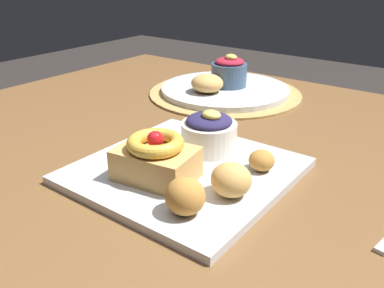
# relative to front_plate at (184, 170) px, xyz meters

# --- Properties ---
(dining_table) EXTENTS (1.22, 0.96, 0.73)m
(dining_table) POSITION_rel_front_plate_xyz_m (0.00, 0.10, -0.10)
(dining_table) COLOR brown
(dining_table) RESTS_ON ground_plane
(woven_placemat) EXTENTS (0.35, 0.35, 0.00)m
(woven_placemat) POSITION_rel_front_plate_xyz_m (-0.16, 0.36, -0.00)
(woven_placemat) COLOR #AD894C
(woven_placemat) RESTS_ON dining_table
(front_plate) EXTENTS (0.28, 0.28, 0.01)m
(front_plate) POSITION_rel_front_plate_xyz_m (0.00, 0.00, 0.00)
(front_plate) COLOR silver
(front_plate) RESTS_ON dining_table
(cake_slice) EXTENTS (0.11, 0.09, 0.07)m
(cake_slice) POSITION_rel_front_plate_xyz_m (-0.01, -0.05, 0.04)
(cake_slice) COLOR tan
(cake_slice) RESTS_ON front_plate
(berry_ramekin) EXTENTS (0.09, 0.09, 0.07)m
(berry_ramekin) POSITION_rel_front_plate_xyz_m (-0.00, 0.07, 0.03)
(berry_ramekin) COLOR silver
(berry_ramekin) RESTS_ON front_plate
(fritter_front) EXTENTS (0.05, 0.05, 0.04)m
(fritter_front) POSITION_rel_front_plate_xyz_m (0.07, -0.09, 0.03)
(fritter_front) COLOR #BC7F38
(fritter_front) RESTS_ON front_plate
(fritter_middle) EXTENTS (0.05, 0.05, 0.04)m
(fritter_middle) POSITION_rel_front_plate_xyz_m (0.09, -0.03, 0.03)
(fritter_middle) COLOR tan
(fritter_middle) RESTS_ON front_plate
(fritter_back) EXTENTS (0.04, 0.04, 0.03)m
(fritter_back) POSITION_rel_front_plate_xyz_m (0.09, 0.06, 0.02)
(fritter_back) COLOR #BC7F38
(fritter_back) RESTS_ON front_plate
(back_plate) EXTENTS (0.29, 0.29, 0.01)m
(back_plate) POSITION_rel_front_plate_xyz_m (-0.16, 0.36, 0.01)
(back_plate) COLOR silver
(back_plate) RESTS_ON woven_placemat
(back_ramekin) EXTENTS (0.08, 0.08, 0.07)m
(back_ramekin) POSITION_rel_front_plate_xyz_m (-0.16, 0.37, 0.04)
(back_ramekin) COLOR #3D5675
(back_ramekin) RESTS_ON back_plate
(back_pastry) EXTENTS (0.07, 0.07, 0.04)m
(back_pastry) POSITION_rel_front_plate_xyz_m (-0.17, 0.30, 0.03)
(back_pastry) COLOR tan
(back_pastry) RESTS_ON back_plate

